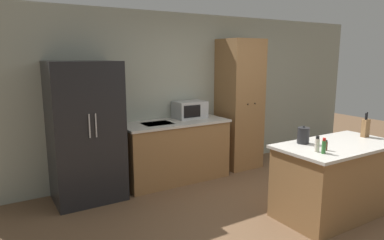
{
  "coord_description": "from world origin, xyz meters",
  "views": [
    {
      "loc": [
        -3.21,
        -2.58,
        1.92
      ],
      "look_at": [
        -0.77,
        1.4,
        1.05
      ],
      "focal_mm": 32.0,
      "sensor_mm": 36.0,
      "label": 1
    }
  ],
  "objects_px": {
    "knife_block": "(365,128)",
    "spice_bottle_short_red": "(324,146)",
    "spice_bottle_amber_oil": "(317,144)",
    "refrigerator": "(86,132)",
    "microwave": "(190,110)",
    "spice_bottle_tall_dark": "(326,146)",
    "kettle": "(303,135)",
    "pantry_cabinet": "(239,104)"
  },
  "relations": [
    {
      "from": "pantry_cabinet",
      "to": "microwave",
      "type": "xyz_separation_m",
      "value": [
        -0.94,
        0.11,
        -0.03
      ]
    },
    {
      "from": "pantry_cabinet",
      "to": "knife_block",
      "type": "relative_size",
      "value": 6.74
    },
    {
      "from": "spice_bottle_tall_dark",
      "to": "spice_bottle_short_red",
      "type": "relative_size",
      "value": 0.67
    },
    {
      "from": "pantry_cabinet",
      "to": "knife_block",
      "type": "distance_m",
      "value": 2.1
    },
    {
      "from": "refrigerator",
      "to": "kettle",
      "type": "xyz_separation_m",
      "value": [
        2.12,
        -1.81,
        0.05
      ]
    },
    {
      "from": "knife_block",
      "to": "spice_bottle_tall_dark",
      "type": "xyz_separation_m",
      "value": [
        -0.98,
        -0.15,
        -0.07
      ]
    },
    {
      "from": "spice_bottle_tall_dark",
      "to": "kettle",
      "type": "distance_m",
      "value": 0.35
    },
    {
      "from": "refrigerator",
      "to": "microwave",
      "type": "distance_m",
      "value": 1.73
    },
    {
      "from": "spice_bottle_amber_oil",
      "to": "kettle",
      "type": "xyz_separation_m",
      "value": [
        0.16,
        0.33,
        0.01
      ]
    },
    {
      "from": "microwave",
      "to": "knife_block",
      "type": "distance_m",
      "value": 2.55
    },
    {
      "from": "knife_block",
      "to": "spice_bottle_short_red",
      "type": "height_order",
      "value": "knife_block"
    },
    {
      "from": "knife_block",
      "to": "spice_bottle_tall_dark",
      "type": "distance_m",
      "value": 0.99
    },
    {
      "from": "pantry_cabinet",
      "to": "refrigerator",
      "type": "bearing_deg",
      "value": -178.87
    },
    {
      "from": "knife_block",
      "to": "spice_bottle_short_red",
      "type": "bearing_deg",
      "value": -168.59
    },
    {
      "from": "pantry_cabinet",
      "to": "knife_block",
      "type": "bearing_deg",
      "value": -78.58
    },
    {
      "from": "spice_bottle_tall_dark",
      "to": "kettle",
      "type": "height_order",
      "value": "kettle"
    },
    {
      "from": "spice_bottle_short_red",
      "to": "spice_bottle_tall_dark",
      "type": "bearing_deg",
      "value": 29.08
    },
    {
      "from": "spice_bottle_short_red",
      "to": "kettle",
      "type": "relative_size",
      "value": 0.79
    },
    {
      "from": "knife_block",
      "to": "spice_bottle_amber_oil",
      "type": "relative_size",
      "value": 1.84
    },
    {
      "from": "knife_block",
      "to": "kettle",
      "type": "height_order",
      "value": "knife_block"
    },
    {
      "from": "refrigerator",
      "to": "spice_bottle_tall_dark",
      "type": "height_order",
      "value": "refrigerator"
    },
    {
      "from": "kettle",
      "to": "refrigerator",
      "type": "bearing_deg",
      "value": 139.47
    },
    {
      "from": "knife_block",
      "to": "spice_bottle_tall_dark",
      "type": "bearing_deg",
      "value": -171.21
    },
    {
      "from": "refrigerator",
      "to": "kettle",
      "type": "relative_size",
      "value": 8.58
    },
    {
      "from": "kettle",
      "to": "microwave",
      "type": "bearing_deg",
      "value": 101.57
    },
    {
      "from": "spice_bottle_amber_oil",
      "to": "refrigerator",
      "type": "bearing_deg",
      "value": 132.43
    },
    {
      "from": "knife_block",
      "to": "spice_bottle_tall_dark",
      "type": "relative_size",
      "value": 2.82
    },
    {
      "from": "microwave",
      "to": "kettle",
      "type": "bearing_deg",
      "value": -78.43
    },
    {
      "from": "microwave",
      "to": "spice_bottle_amber_oil",
      "type": "relative_size",
      "value": 2.82
    },
    {
      "from": "knife_block",
      "to": "pantry_cabinet",
      "type": "bearing_deg",
      "value": 101.42
    },
    {
      "from": "spice_bottle_tall_dark",
      "to": "knife_block",
      "type": "bearing_deg",
      "value": 8.79
    },
    {
      "from": "knife_block",
      "to": "kettle",
      "type": "relative_size",
      "value": 1.5
    },
    {
      "from": "microwave",
      "to": "spice_bottle_tall_dark",
      "type": "height_order",
      "value": "microwave"
    },
    {
      "from": "spice_bottle_short_red",
      "to": "spice_bottle_amber_oil",
      "type": "bearing_deg",
      "value": 90.72
    },
    {
      "from": "spice_bottle_amber_oil",
      "to": "kettle",
      "type": "bearing_deg",
      "value": 64.12
    },
    {
      "from": "knife_block",
      "to": "spice_bottle_amber_oil",
      "type": "height_order",
      "value": "knife_block"
    },
    {
      "from": "pantry_cabinet",
      "to": "spice_bottle_short_red",
      "type": "height_order",
      "value": "pantry_cabinet"
    },
    {
      "from": "spice_bottle_short_red",
      "to": "spice_bottle_amber_oil",
      "type": "height_order",
      "value": "spice_bottle_amber_oil"
    },
    {
      "from": "spice_bottle_tall_dark",
      "to": "refrigerator",
      "type": "bearing_deg",
      "value": 134.11
    },
    {
      "from": "microwave",
      "to": "knife_block",
      "type": "bearing_deg",
      "value": -57.99
    },
    {
      "from": "knife_block",
      "to": "spice_bottle_short_red",
      "type": "relative_size",
      "value": 1.9
    },
    {
      "from": "pantry_cabinet",
      "to": "microwave",
      "type": "relative_size",
      "value": 4.41
    }
  ]
}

